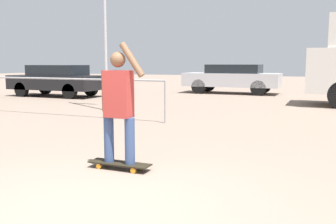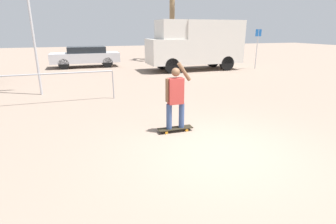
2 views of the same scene
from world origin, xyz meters
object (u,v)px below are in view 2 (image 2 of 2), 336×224
object	(u,v)px
skateboard	(175,128)
camper_van	(197,43)
person_skateboarder	(176,95)
street_sign	(257,44)
parked_car_silver	(86,56)

from	to	relation	value
skateboard	camper_van	size ratio (longest dim) A/B	0.15
skateboard	person_skateboarder	xyz separation A→B (m)	(-0.00, 0.00, 0.88)
skateboard	street_sign	size ratio (longest dim) A/B	0.36
person_skateboarder	parked_car_silver	bearing A→B (deg)	96.99
person_skateboarder	camper_van	world-z (taller)	camper_van
camper_van	street_sign	xyz separation A→B (m)	(3.94, -0.91, -0.07)
parked_car_silver	person_skateboarder	bearing A→B (deg)	-83.01
person_skateboarder	parked_car_silver	xyz separation A→B (m)	(-1.66, 13.55, -0.19)
parked_car_silver	skateboard	bearing A→B (deg)	-83.01
skateboard	camper_van	xyz separation A→B (m)	(5.08, 9.84, 1.62)
street_sign	parked_car_silver	bearing A→B (deg)	156.65
camper_van	street_sign	size ratio (longest dim) A/B	2.37
skateboard	parked_car_silver	world-z (taller)	parked_car_silver
camper_van	street_sign	world-z (taller)	camper_van
skateboard	person_skateboarder	size ratio (longest dim) A/B	0.54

